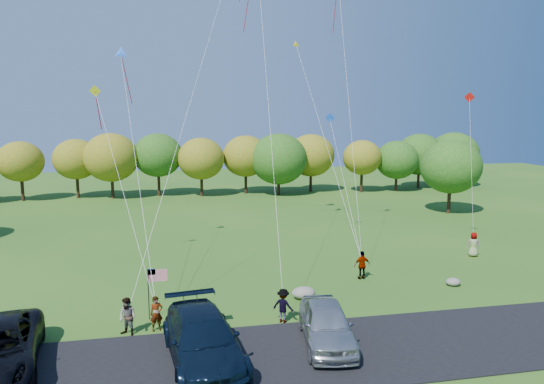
{
  "coord_description": "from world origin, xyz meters",
  "views": [
    {
      "loc": [
        -2.91,
        -21.92,
        9.53
      ],
      "look_at": [
        2.58,
        6.0,
        5.19
      ],
      "focal_mm": 32.0,
      "sensor_mm": 36.0,
      "label": 1
    }
  ],
  "objects": [
    {
      "name": "asphalt_lane",
      "position": [
        0.0,
        -4.0,
        0.03
      ],
      "size": [
        44.0,
        6.0,
        0.06
      ],
      "primitive_type": "cube",
      "color": "black",
      "rests_on": "ground"
    },
    {
      "name": "flyer_d",
      "position": [
        7.76,
        4.41,
        0.86
      ],
      "size": [
        1.02,
        0.46,
        1.72
      ],
      "primitive_type": "imported",
      "rotation": [
        0.0,
        0.0,
        3.18
      ],
      "color": "#4C4C59",
      "rests_on": "ground"
    },
    {
      "name": "flyer_a",
      "position": [
        -4.03,
        -0.53,
        0.8
      ],
      "size": [
        0.67,
        0.53,
        1.61
      ],
      "primitive_type": "imported",
      "rotation": [
        0.0,
        0.0,
        0.27
      ],
      "color": "#4C4C59",
      "rests_on": "ground"
    },
    {
      "name": "boulder_far",
      "position": [
        12.48,
        2.29,
        0.22
      ],
      "size": [
        0.86,
        0.72,
        0.45
      ],
      "primitive_type": "ellipsoid",
      "color": "slate",
      "rests_on": "ground"
    },
    {
      "name": "ground",
      "position": [
        0.0,
        0.0,
        0.0
      ],
      "size": [
        140.0,
        140.0,
        0.0
      ],
      "primitive_type": "plane",
      "color": "#285418",
      "rests_on": "ground"
    },
    {
      "name": "flag_assembly",
      "position": [
        -4.15,
        0.83,
        1.88
      ],
      "size": [
        0.93,
        0.6,
        2.51
      ],
      "color": "black",
      "rests_on": "ground"
    },
    {
      "name": "treeline",
      "position": [
        -0.65,
        36.1,
        4.71
      ],
      "size": [
        76.85,
        28.3,
        8.6
      ],
      "color": "#352113",
      "rests_on": "ground"
    },
    {
      "name": "flyer_e",
      "position": [
        17.15,
        7.46,
        0.85
      ],
      "size": [
        0.97,
        0.81,
        1.71
      ],
      "primitive_type": "imported",
      "rotation": [
        0.0,
        0.0,
        2.77
      ],
      "color": "#4C4C59",
      "rests_on": "ground"
    },
    {
      "name": "flyer_c",
      "position": [
        1.79,
        -0.73,
        0.81
      ],
      "size": [
        1.21,
        1.1,
        1.63
      ],
      "primitive_type": "imported",
      "rotation": [
        0.0,
        0.0,
        2.52
      ],
      "color": "#4C4C59",
      "rests_on": "ground"
    },
    {
      "name": "flyer_b",
      "position": [
        -5.26,
        -0.8,
        0.86
      ],
      "size": [
        1.06,
        1.03,
        1.72
      ],
      "primitive_type": "imported",
      "rotation": [
        0.0,
        0.0,
        -0.65
      ],
      "color": "#4C4C59",
      "rests_on": "ground"
    },
    {
      "name": "minivan_navy",
      "position": [
        -2.12,
        -3.92,
        1.0
      ],
      "size": [
        3.46,
        6.76,
        1.88
      ],
      "primitive_type": "imported",
      "rotation": [
        0.0,
        0.0,
        0.13
      ],
      "color": "black",
      "rests_on": "asphalt_lane"
    },
    {
      "name": "boulder_near",
      "position": [
        3.52,
        2.01,
        0.32
      ],
      "size": [
        1.27,
        0.99,
        0.63
      ],
      "primitive_type": "ellipsoid",
      "color": "#9A9887",
      "rests_on": "ground"
    },
    {
      "name": "minivan_silver",
      "position": [
        3.1,
        -3.32,
        0.92
      ],
      "size": [
        2.71,
        5.29,
        1.72
      ],
      "primitive_type": "imported",
      "rotation": [
        0.0,
        0.0,
        -0.14
      ],
      "color": "#9EA1A8",
      "rests_on": "asphalt_lane"
    }
  ]
}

